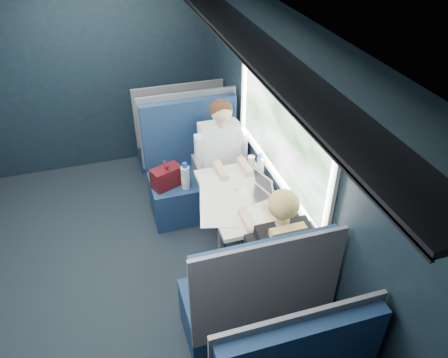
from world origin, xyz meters
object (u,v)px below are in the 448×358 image
object	(u,v)px
seat_bay_far	(251,301)
seat_row_front	(178,135)
table	(238,203)
cup	(251,161)
seat_bay_near	(195,175)
bottle_small	(261,166)
man	(223,156)
laptop	(257,188)
woman	(276,250)

from	to	relation	value
seat_bay_far	seat_row_front	size ratio (longest dim) A/B	1.09
table	cup	size ratio (longest dim) A/B	11.09
seat_bay_near	cup	xyz separation A→B (m)	(0.47, -0.43, 0.37)
seat_row_front	bottle_small	size ratio (longest dim) A/B	4.95
table	bottle_small	distance (m)	0.43
cup	seat_bay_far	bearing A→B (deg)	-109.29
man	bottle_small	world-z (taller)	man
seat_bay_near	seat_bay_far	world-z (taller)	same
seat_row_front	laptop	size ratio (longest dim) A/B	3.53
man	cup	bearing A→B (deg)	-50.90
cup	laptop	bearing A→B (deg)	-103.11
laptop	seat_row_front	bearing A→B (deg)	101.14
seat_bay_near	laptop	world-z (taller)	seat_bay_near
seat_row_front	man	xyz separation A→B (m)	(0.25, -1.10, 0.31)
seat_bay_far	cup	bearing A→B (deg)	70.71
seat_bay_far	woman	world-z (taller)	woman
cup	man	bearing A→B (deg)	129.10
seat_bay_near	woman	bearing A→B (deg)	-80.59
seat_row_front	seat_bay_far	bearing A→B (deg)	-90.00
man	woman	xyz separation A→B (m)	(0.00, -1.41, 0.01)
seat_bay_near	seat_bay_far	distance (m)	1.74
seat_bay_far	man	world-z (taller)	man
seat_row_front	man	bearing A→B (deg)	-77.17
cup	bottle_small	bearing A→B (deg)	-84.20
seat_bay_far	bottle_small	world-z (taller)	seat_bay_far
table	man	world-z (taller)	man
laptop	table	bearing A→B (deg)	176.86
table	seat_bay_near	size ratio (longest dim) A/B	0.79
seat_bay_near	laptop	bearing A→B (deg)	-67.34
woman	bottle_small	size ratio (longest dim) A/B	5.64
seat_bay_near	seat_row_front	world-z (taller)	seat_bay_near
cup	seat_row_front	bearing A→B (deg)	108.75
bottle_small	seat_bay_near	bearing A→B (deg)	128.24
man	laptop	bearing A→B (deg)	-81.52
bottle_small	cup	xyz separation A→B (m)	(-0.02, 0.19, -0.06)
table	seat_row_front	xyz separation A→B (m)	(-0.18, 1.80, -0.25)
woman	table	bearing A→B (deg)	95.45
table	bottle_small	size ratio (longest dim) A/B	4.27
woman	bottle_small	world-z (taller)	woman
table	seat_bay_far	bearing A→B (deg)	-101.78
seat_bay_far	man	bearing A→B (deg)	80.97
man	bottle_small	bearing A→B (deg)	-63.08
bottle_small	cup	bearing A→B (deg)	95.80
man	woman	distance (m)	1.41
table	seat_bay_near	bearing A→B (deg)	102.57
man	woman	bearing A→B (deg)	-90.00
woman	seat_row_front	bearing A→B (deg)	95.70
seat_bay_far	laptop	bearing A→B (deg)	67.66
table	laptop	distance (m)	0.22
cup	seat_bay_near	bearing A→B (deg)	137.71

